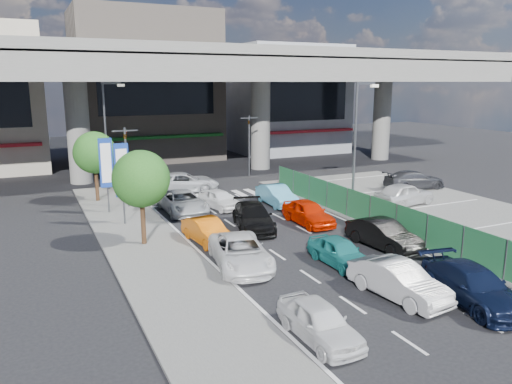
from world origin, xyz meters
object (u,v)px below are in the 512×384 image
signboard_far (106,165)px  tree_far (95,153)px  crossing_wagon_silver (184,182)px  sedan_black_mid (253,217)px  taxi_orange_left (207,231)px  parked_sedan_dgrey (414,180)px  street_lamp_right (358,134)px  minivan_navy_back (473,286)px  taxi_orange_right (308,212)px  traffic_light_right (249,131)px  sedan_white_front_mid (220,199)px  parked_sedan_white (404,194)px  wagon_silver_front_left (183,202)px  street_lamp_left (108,127)px  traffic_light_left (126,148)px  kei_truck_front_right (277,195)px  hatch_white_back_mid (398,281)px  taxi_teal_mid (339,251)px  tree_near (141,179)px  van_white_back_left (319,321)px  signboard_near (122,173)px  sedan_white_mid_left (241,252)px  traffic_cone (362,206)px  hatch_black_mid_right (384,234)px

signboard_far → tree_far: size_ratio=0.98×
crossing_wagon_silver → sedan_black_mid: bearing=-165.7°
taxi_orange_left → parked_sedan_dgrey: size_ratio=0.81×
street_lamp_right → sedan_black_mid: bearing=-168.4°
minivan_navy_back → taxi_orange_right: 11.61m
traffic_light_right → parked_sedan_dgrey: size_ratio=1.11×
tree_far → sedan_white_front_mid: size_ratio=1.33×
tree_far → parked_sedan_white: bearing=-28.1°
street_lamp_right → signboard_far: street_lamp_right is taller
wagon_silver_front_left → street_lamp_left: bearing=109.2°
traffic_light_right → minivan_navy_back: traffic_light_right is taller
traffic_light_left → kei_truck_front_right: 10.17m
taxi_orange_right → hatch_white_back_mid: bearing=-101.7°
hatch_white_back_mid → signboard_far: bearing=107.9°
taxi_teal_mid → parked_sedan_dgrey: bearing=36.6°
crossing_wagon_silver → tree_near: bearing=164.7°
traffic_light_right → sedan_black_mid: size_ratio=1.09×
minivan_navy_back → van_white_back_left: bearing=-172.1°
signboard_near → tree_far: bearing=95.3°
sedan_black_mid → taxi_teal_mid: bearing=-65.3°
signboard_far → taxi_orange_right: bearing=-35.4°
sedan_white_mid_left → crossing_wagon_silver: size_ratio=0.94×
signboard_near → sedan_white_mid_left: signboard_near is taller
street_lamp_right → signboard_far: size_ratio=1.70×
taxi_orange_right → traffic_cone: size_ratio=5.99×
traffic_light_left → parked_sedan_dgrey: traffic_light_left is taller
traffic_light_left → street_lamp_left: 6.06m
kei_truck_front_right → sedan_black_mid: bearing=-128.7°
parked_sedan_white → hatch_white_back_mid: bearing=128.6°
street_lamp_left → signboard_near: (-0.87, -10.01, -1.71)m
street_lamp_left → hatch_black_mid_right: size_ratio=1.91×
van_white_back_left → crossing_wagon_silver: crossing_wagon_silver is taller
signboard_near → sedan_white_mid_left: (3.41, -8.70, -2.39)m
minivan_navy_back → taxi_orange_right: (-0.07, 11.61, 0.00)m
van_white_back_left → sedan_black_mid: (3.20, 11.95, 0.07)m
traffic_light_left → kei_truck_front_right: (9.05, -3.31, -3.27)m
crossing_wagon_silver → signboard_far: bearing=135.5°
minivan_navy_back → taxi_orange_right: same height
hatch_white_back_mid → crossing_wagon_silver: bearing=88.1°
traffic_light_left → street_lamp_right: street_lamp_right is taller
tree_far → sedan_white_front_mid: tree_far is taller
tree_near → wagon_silver_front_left: tree_near is taller
tree_far → parked_sedan_white: size_ratio=1.08×
street_lamp_left → minivan_navy_back: bearing=-71.1°
street_lamp_left → signboard_far: street_lamp_left is taller
parked_sedan_dgrey → traffic_light_right: bearing=50.8°
van_white_back_left → taxi_orange_right: 13.16m
sedan_black_mid → parked_sedan_white: parked_sedan_white is taller
taxi_orange_right → taxi_orange_left: bearing=-172.8°
street_lamp_right → kei_truck_front_right: street_lamp_right is taller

